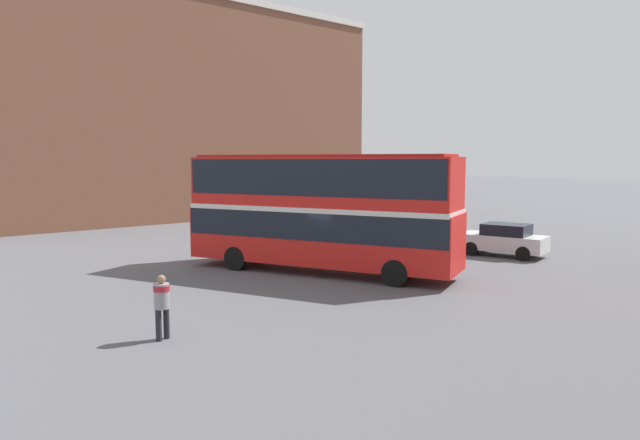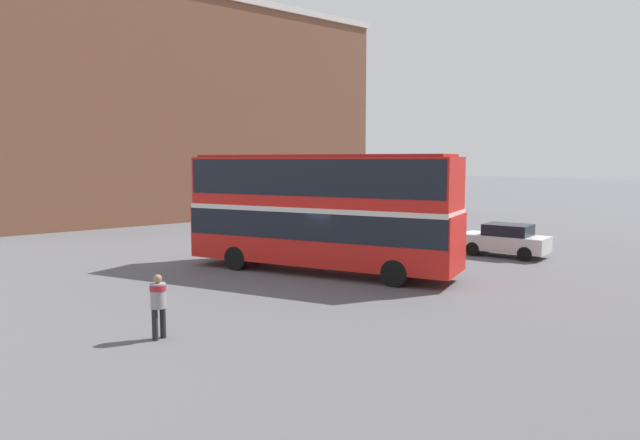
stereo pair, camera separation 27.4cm
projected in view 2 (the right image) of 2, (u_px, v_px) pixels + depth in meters
ground_plane at (325, 273)px, 22.99m from camera, size 240.00×240.00×0.00m
building_row_left at (185, 111)px, 45.91m from camera, size 10.21×31.44×16.81m
double_decker_bus at (320, 206)px, 22.81m from camera, size 11.23×6.60×4.75m
pedestrian_foreground at (158, 300)px, 14.42m from camera, size 0.51×0.51×1.67m
parked_car_kerb_near at (505, 240)px, 26.90m from camera, size 4.22×2.63×1.54m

